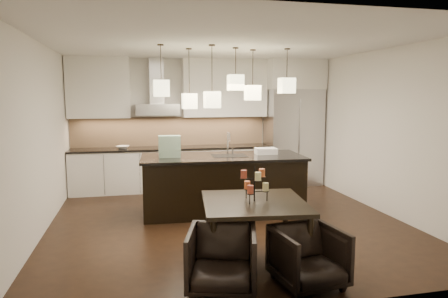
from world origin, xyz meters
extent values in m
cube|color=black|center=(0.00, 0.00, -0.01)|extent=(5.50, 5.50, 0.02)
cube|color=white|center=(0.00, 0.00, 2.81)|extent=(5.50, 5.50, 0.02)
cube|color=silver|center=(0.00, 2.76, 1.40)|extent=(5.50, 0.02, 2.80)
cube|color=silver|center=(0.00, -2.76, 1.40)|extent=(5.50, 0.02, 2.80)
cube|color=silver|center=(-2.76, 0.00, 1.40)|extent=(0.02, 5.50, 2.80)
cube|color=silver|center=(2.76, 0.00, 1.40)|extent=(0.02, 5.50, 2.80)
cube|color=#B7B7BA|center=(2.10, 2.38, 1.07)|extent=(1.20, 0.72, 2.15)
cube|color=silver|center=(2.10, 2.38, 2.47)|extent=(1.26, 0.72, 0.65)
cube|color=silver|center=(-0.62, 2.43, 0.44)|extent=(4.21, 0.62, 0.88)
cube|color=black|center=(-0.62, 2.43, 0.90)|extent=(4.21, 0.66, 0.04)
cube|color=tan|center=(-0.62, 2.73, 1.24)|extent=(4.21, 0.02, 0.63)
cube|color=silver|center=(-2.10, 2.57, 2.17)|extent=(1.25, 0.35, 1.25)
cube|color=silver|center=(0.55, 2.57, 2.17)|extent=(1.85, 0.35, 1.25)
cube|color=#B7B7BA|center=(-0.93, 2.48, 1.72)|extent=(0.90, 0.52, 0.24)
cube|color=#B7B7BA|center=(-0.93, 2.59, 2.32)|extent=(0.30, 0.28, 0.96)
imported|color=silver|center=(-1.65, 2.38, 0.95)|extent=(0.32, 0.32, 0.06)
cube|color=black|center=(0.06, 0.56, 0.47)|extent=(2.74, 1.24, 0.94)
cube|color=black|center=(0.06, 0.56, 0.96)|extent=(2.83, 1.33, 0.04)
cube|color=#276B35|center=(-0.85, 0.59, 1.17)|extent=(0.38, 0.22, 0.36)
cube|color=silver|center=(0.85, 0.59, 1.04)|extent=(0.38, 0.28, 0.11)
cylinder|color=beige|center=(0.12, -1.55, 0.91)|extent=(0.08, 0.08, 0.10)
cylinder|color=orange|center=(-0.07, -1.41, 0.91)|extent=(0.08, 0.08, 0.10)
cylinder|color=#A23D2A|center=(-0.10, -1.65, 0.91)|extent=(0.08, 0.08, 0.10)
cylinder|color=orange|center=(0.10, -1.46, 1.07)|extent=(0.08, 0.08, 0.10)
cylinder|color=#A23D2A|center=(-0.14, -1.50, 1.07)|extent=(0.08, 0.08, 0.10)
cylinder|color=beige|center=(-0.01, -1.67, 1.07)|extent=(0.08, 0.08, 0.10)
imported|color=black|center=(-0.57, -2.21, 0.33)|extent=(0.87, 0.88, 0.66)
imported|color=black|center=(0.34, -2.33, 0.32)|extent=(0.76, 0.77, 0.63)
cube|color=beige|center=(-0.98, 0.34, 2.12)|extent=(0.24, 0.24, 0.26)
cube|color=beige|center=(-0.48, 0.76, 1.92)|extent=(0.24, 0.24, 0.26)
cube|color=beige|center=(0.26, 0.48, 2.23)|extent=(0.24, 0.24, 0.26)
cube|color=beige|center=(0.62, 0.69, 2.06)|extent=(0.24, 0.24, 0.26)
cube|color=beige|center=(1.14, 0.41, 2.18)|extent=(0.24, 0.24, 0.26)
cube|color=beige|center=(-0.19, 0.21, 1.95)|extent=(0.24, 0.24, 0.26)
camera|label=1|loc=(-1.42, -6.06, 2.00)|focal=32.00mm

